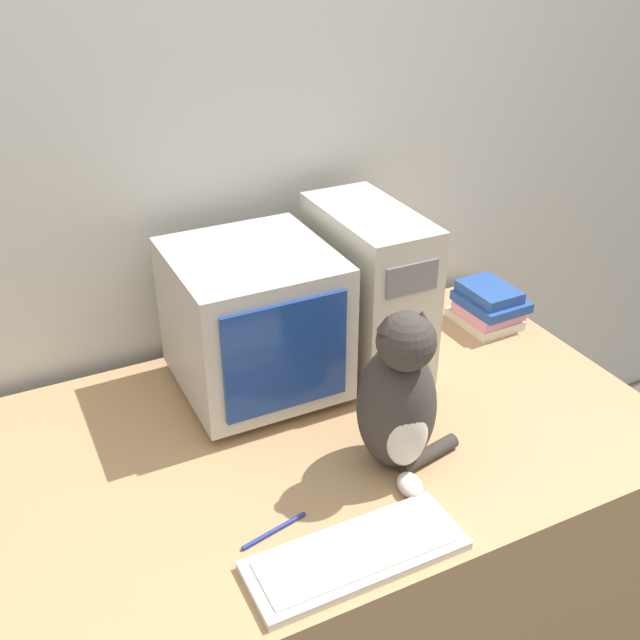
{
  "coord_description": "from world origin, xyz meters",
  "views": [
    {
      "loc": [
        -0.63,
        -0.79,
        1.83
      ],
      "look_at": [
        0.02,
        0.52,
        1.0
      ],
      "focal_mm": 42.0,
      "sensor_mm": 36.0,
      "label": 1
    }
  ],
  "objects_px": {
    "keyboard": "(356,555)",
    "pen": "(274,531)",
    "cat": "(399,400)",
    "crt_monitor": "(254,321)",
    "book_stack": "(488,306)",
    "computer_tower": "(368,288)"
  },
  "relations": [
    {
      "from": "crt_monitor",
      "to": "cat",
      "type": "bearing_deg",
      "value": -68.7
    },
    {
      "from": "computer_tower",
      "to": "pen",
      "type": "height_order",
      "value": "computer_tower"
    },
    {
      "from": "cat",
      "to": "pen",
      "type": "relative_size",
      "value": 2.64
    },
    {
      "from": "keyboard",
      "to": "book_stack",
      "type": "height_order",
      "value": "book_stack"
    },
    {
      "from": "pen",
      "to": "keyboard",
      "type": "bearing_deg",
      "value": -49.45
    },
    {
      "from": "book_stack",
      "to": "crt_monitor",
      "type": "bearing_deg",
      "value": -179.9
    },
    {
      "from": "book_stack",
      "to": "pen",
      "type": "xyz_separation_m",
      "value": [
        -0.9,
        -0.49,
        -0.05
      ]
    },
    {
      "from": "cat",
      "to": "book_stack",
      "type": "bearing_deg",
      "value": 47.7
    },
    {
      "from": "crt_monitor",
      "to": "keyboard",
      "type": "distance_m",
      "value": 0.65
    },
    {
      "from": "computer_tower",
      "to": "pen",
      "type": "relative_size",
      "value": 2.82
    },
    {
      "from": "cat",
      "to": "pen",
      "type": "height_order",
      "value": "cat"
    },
    {
      "from": "keyboard",
      "to": "pen",
      "type": "relative_size",
      "value": 2.84
    },
    {
      "from": "keyboard",
      "to": "cat",
      "type": "height_order",
      "value": "cat"
    },
    {
      "from": "computer_tower",
      "to": "book_stack",
      "type": "bearing_deg",
      "value": 0.1
    },
    {
      "from": "pen",
      "to": "cat",
      "type": "bearing_deg",
      "value": 12.31
    },
    {
      "from": "crt_monitor",
      "to": "cat",
      "type": "distance_m",
      "value": 0.45
    },
    {
      "from": "pen",
      "to": "crt_monitor",
      "type": "bearing_deg",
      "value": 71.66
    },
    {
      "from": "keyboard",
      "to": "pen",
      "type": "xyz_separation_m",
      "value": [
        -0.11,
        0.13,
        -0.01
      ]
    },
    {
      "from": "crt_monitor",
      "to": "keyboard",
      "type": "height_order",
      "value": "crt_monitor"
    },
    {
      "from": "crt_monitor",
      "to": "computer_tower",
      "type": "xyz_separation_m",
      "value": [
        0.32,
        0.0,
        0.02
      ]
    },
    {
      "from": "crt_monitor",
      "to": "cat",
      "type": "xyz_separation_m",
      "value": [
        0.16,
        -0.42,
        -0.02
      ]
    },
    {
      "from": "cat",
      "to": "pen",
      "type": "bearing_deg",
      "value": -156.29
    }
  ]
}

